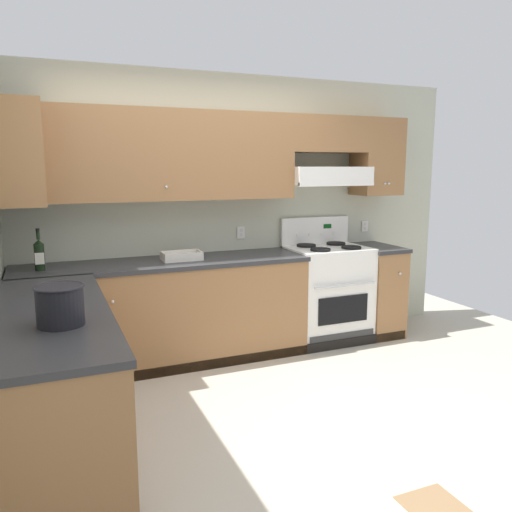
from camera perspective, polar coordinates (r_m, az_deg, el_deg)
ground_plane at (r=3.68m, az=-0.19°, el=-17.68°), size 7.04×7.04×0.00m
floor_accent_tile at (r=3.03m, az=19.36°, el=-24.89°), size 0.30×0.30×0.01m
wall_back at (r=4.83m, az=-2.90°, el=7.25°), size 4.68×0.57×2.55m
counter_back_run at (r=4.60m, az=-6.43°, el=-5.95°), size 3.60×0.65×0.91m
counter_left_run at (r=3.25m, az=-21.41°, el=-13.41°), size 0.63×1.91×0.91m
stove at (r=5.12m, az=7.95°, el=-4.03°), size 0.76×0.62×1.20m
wine_bottle at (r=4.29m, az=-23.02°, el=0.21°), size 0.08×0.08×0.33m
bowl at (r=4.45m, az=-8.31°, el=-0.12°), size 0.33×0.21×0.07m
bucket at (r=2.77m, az=-21.02°, el=-5.06°), size 0.25×0.25×0.21m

